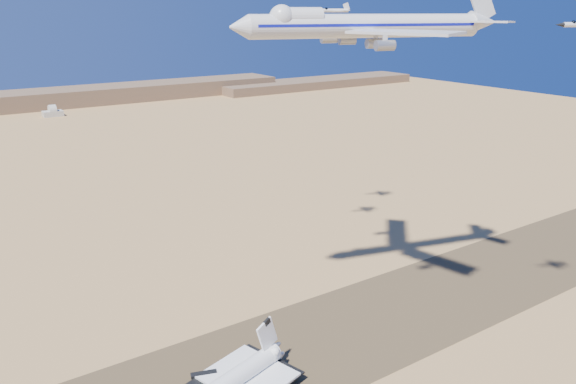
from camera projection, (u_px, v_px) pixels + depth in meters
ground at (271, 361)px, 170.82m from camera, size 1200.00×1200.00×0.00m
runway at (271, 361)px, 170.81m from camera, size 600.00×50.00×0.06m
ridgeline at (66, 100)px, 619.03m from camera, size 960.00×90.00×18.00m
shuttle at (238, 378)px, 155.29m from camera, size 37.03×29.07×18.08m
carrier_747 at (360, 26)px, 168.60m from camera, size 88.31×66.13×22.04m
chase_jet_e at (307, 16)px, 213.29m from camera, size 15.41×8.55×3.85m
chase_jet_f at (333, 10)px, 238.03m from camera, size 15.60×9.53×4.05m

